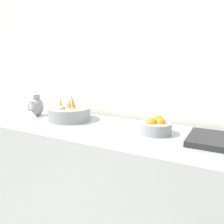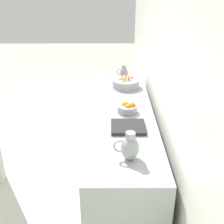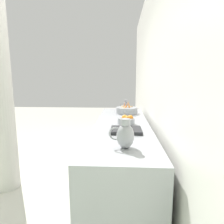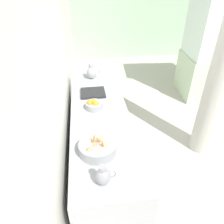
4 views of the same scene
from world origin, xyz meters
The scene contains 8 objects.
ground_plane centered at (0.00, 0.00, 0.00)m, with size 15.07×15.07×0.00m, color #ADAA9E.
tile_wall_left centered at (-1.95, 0.60, 1.50)m, with size 0.10×8.16×3.00m, color white.
prep_counter centered at (-1.49, 0.10, 0.46)m, with size 0.71×2.60×0.92m, color #9EA0A5.
vegetable_colander centered at (-1.57, -0.64, 0.98)m, with size 0.36×0.36×0.23m.
orange_bowl centered at (-1.55, 0.14, 0.97)m, with size 0.22×0.22×0.12m.
metal_pitcher_tall centered at (-1.52, 1.04, 1.03)m, with size 0.21×0.15×0.25m.
metal_pitcher_short centered at (-1.55, -1.00, 1.01)m, with size 0.17×0.12×0.20m.
counter_sink_basin centered at (-1.54, 0.52, 0.94)m, with size 0.34×0.30×0.04m, color #232326.
Camera 2 is at (-1.36, 3.02, 2.32)m, focal length 45.90 mm.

